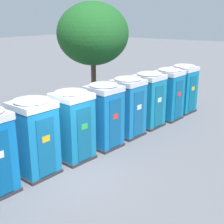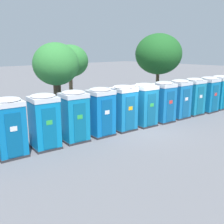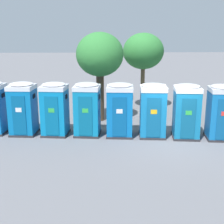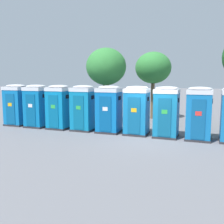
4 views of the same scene
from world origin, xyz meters
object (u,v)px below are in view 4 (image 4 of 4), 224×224
object	(u,v)px
portapotty_5	(137,110)
portapotty_7	(199,113)
portapotty_1	(37,106)
portapotty_2	(59,107)
portapotty_4	(109,109)
portapotty_0	(17,105)
portapotty_6	(166,112)
portapotty_3	(83,108)
street_tree_2	(153,68)
street_tree_1	(106,68)

from	to	relation	value
portapotty_5	portapotty_7	xyz separation A→B (m)	(3.05, -0.47, 0.00)
portapotty_1	portapotty_7	distance (m)	9.25
portapotty_2	portapotty_5	size ratio (longest dim) A/B	1.00
portapotty_4	portapotty_5	size ratio (longest dim) A/B	1.00
portapotty_1	portapotty_7	bearing A→B (deg)	-6.68
portapotty_7	portapotty_4	bearing A→B (deg)	172.15
portapotty_5	portapotty_2	bearing A→B (deg)	174.34
portapotty_1	portapotty_2	size ratio (longest dim) A/B	1.00
portapotty_4	portapotty_7	bearing A→B (deg)	-7.85
portapotty_0	portapotty_4	size ratio (longest dim) A/B	1.00
portapotty_1	portapotty_4	xyz separation A→B (m)	(4.61, -0.44, -0.00)
portapotty_4	portapotty_6	xyz separation A→B (m)	(3.06, -0.41, 0.00)
portapotty_4	portapotty_6	world-z (taller)	same
portapotty_7	portapotty_0	bearing A→B (deg)	172.96
portapotty_3	portapotty_6	xyz separation A→B (m)	(4.59, -0.59, 0.00)
portapotty_7	street_tree_2	size ratio (longest dim) A/B	0.53
portapotty_1	portapotty_6	world-z (taller)	same
portapotty_2	portapotty_7	size ratio (longest dim) A/B	1.00
portapotty_1	street_tree_1	size ratio (longest dim) A/B	0.53
street_tree_2	portapotty_7	bearing A→B (deg)	-65.34
portapotty_5	portapotty_7	world-z (taller)	same
portapotty_1	portapotty_3	world-z (taller)	same
portapotty_3	portapotty_5	bearing A→B (deg)	-6.41
portapotty_2	portapotty_6	size ratio (longest dim) A/B	1.00
street_tree_2	portapotty_1	bearing A→B (deg)	-142.36
portapotty_0	portapotty_6	xyz separation A→B (m)	(9.19, -1.10, 0.00)
portapotty_0	portapotty_1	distance (m)	1.54
portapotty_4	street_tree_1	size ratio (longest dim) A/B	0.53
portapotty_7	portapotty_3	bearing A→B (deg)	172.44
portapotty_3	street_tree_2	distance (m)	6.62
portapotty_4	portapotty_7	size ratio (longest dim) A/B	1.00
portapotty_1	street_tree_2	distance (m)	8.44
portapotty_6	street_tree_2	world-z (taller)	street_tree_2
portapotty_2	street_tree_2	xyz separation A→B (m)	(4.89, 5.11, 2.33)
portapotty_2	portapotty_0	bearing A→B (deg)	172.56
street_tree_2	portapotty_0	bearing A→B (deg)	-149.36
portapotty_5	portapotty_6	distance (m)	1.54
portapotty_5	portapotty_7	size ratio (longest dim) A/B	1.00
portapotty_0	portapotty_2	bearing A→B (deg)	-7.44
portapotty_0	portapotty_3	size ratio (longest dim) A/B	1.00
portapotty_5	street_tree_2	world-z (taller)	street_tree_2
portapotty_1	portapotty_4	distance (m)	4.63
portapotty_1	portapotty_5	distance (m)	6.17
portapotty_6	portapotty_4	bearing A→B (deg)	172.34
portapotty_0	street_tree_2	distance (m)	9.53
portapotty_4	portapotty_5	distance (m)	1.54
portapotty_0	portapotty_2	world-z (taller)	same
portapotty_0	portapotty_3	bearing A→B (deg)	-6.35
portapotty_7	street_tree_1	distance (m)	6.82
portapotty_6	street_tree_1	world-z (taller)	street_tree_1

